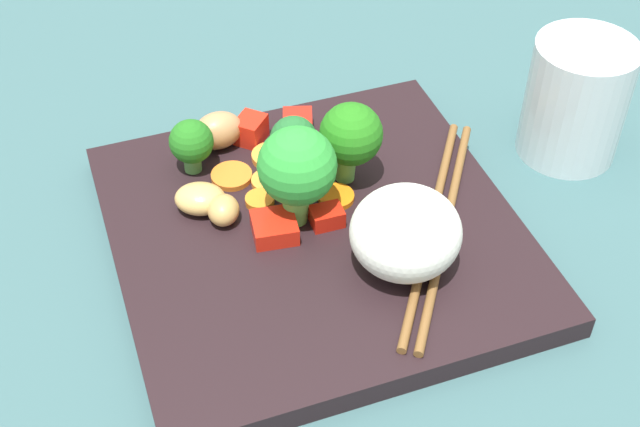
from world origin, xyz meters
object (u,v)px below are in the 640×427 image
(square_plate, at_px, (315,235))
(drinking_glass, at_px, (576,100))
(broccoli_floret_0, at_px, (191,143))
(chopstick_pair, at_px, (438,226))
(carrot_slice_2, at_px, (268,181))
(rice_mound, at_px, (406,233))

(square_plate, relative_size, drinking_glass, 2.89)
(broccoli_floret_0, xyz_separation_m, chopstick_pair, (0.15, -0.11, -0.02))
(chopstick_pair, bearing_deg, square_plate, 102.22)
(broccoli_floret_0, relative_size, carrot_slice_2, 1.69)
(broccoli_floret_0, bearing_deg, carrot_slice_2, -34.43)
(broccoli_floret_0, height_order, carrot_slice_2, broccoli_floret_0)
(carrot_slice_2, relative_size, chopstick_pair, 0.12)
(rice_mound, xyz_separation_m, carrot_slice_2, (-0.06, 0.10, -0.03))
(square_plate, xyz_separation_m, carrot_slice_2, (-0.02, 0.05, 0.01))
(chopstick_pair, distance_m, drinking_glass, 0.16)
(carrot_slice_2, bearing_deg, rice_mound, -58.01)
(rice_mound, bearing_deg, carrot_slice_2, 121.99)
(rice_mound, xyz_separation_m, broccoli_floret_0, (-0.11, 0.14, -0.01))
(chopstick_pair, bearing_deg, drinking_glass, -31.52)
(carrot_slice_2, distance_m, drinking_glass, 0.24)
(square_plate, xyz_separation_m, broccoli_floret_0, (-0.07, 0.09, 0.03))
(drinking_glass, bearing_deg, rice_mound, -151.48)
(chopstick_pair, bearing_deg, broccoli_floret_0, 84.03)
(rice_mound, distance_m, carrot_slice_2, 0.13)
(carrot_slice_2, bearing_deg, chopstick_pair, -38.74)
(square_plate, distance_m, carrot_slice_2, 0.06)
(broccoli_floret_0, height_order, drinking_glass, drinking_glass)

